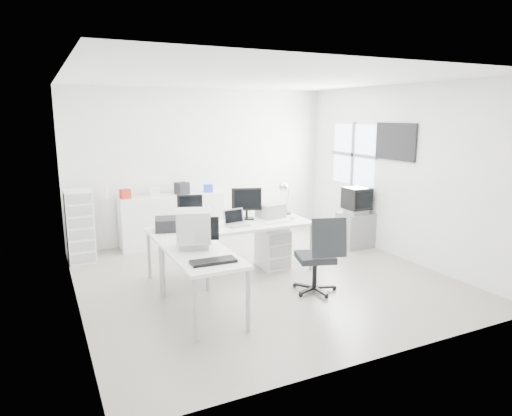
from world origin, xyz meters
name	(u,v)px	position (x,y,z in m)	size (l,w,h in m)	color
floor	(262,278)	(0.00, 0.00, 0.00)	(5.00, 5.00, 0.01)	#AFAD9D
ceiling	(263,79)	(0.00, 0.00, 2.80)	(5.00, 5.00, 0.01)	white
back_wall	(203,165)	(0.00, 2.50, 1.40)	(5.00, 0.02, 2.80)	white
left_wall	(70,196)	(-2.50, 0.00, 1.40)	(0.02, 5.00, 2.80)	white
right_wall	(399,173)	(2.50, 0.00, 1.40)	(0.02, 5.00, 2.80)	white
window	(353,155)	(2.48, 1.20, 1.60)	(0.02, 1.20, 1.10)	white
wall_picture	(396,142)	(2.47, 0.10, 1.90)	(0.04, 0.90, 0.60)	black
main_desk	(232,250)	(-0.33, 0.33, 0.38)	(2.40, 0.80, 0.75)	white
side_desk	(202,283)	(-1.18, -0.77, 0.38)	(0.70, 1.40, 0.75)	white
drawer_pedestal	(273,248)	(0.37, 0.38, 0.30)	(0.40, 0.50, 0.60)	white
inkjet_printer	(173,224)	(-1.18, 0.43, 0.84)	(0.48, 0.38, 0.17)	black
lcd_monitor_small	(190,210)	(-0.88, 0.58, 0.98)	(0.36, 0.21, 0.46)	black
lcd_monitor_large	(247,204)	(0.02, 0.58, 0.99)	(0.46, 0.18, 0.47)	black
laptop	(238,218)	(-0.28, 0.23, 0.87)	(0.36, 0.37, 0.24)	#B7B7BA
white_keyboard	(276,222)	(0.32, 0.18, 0.76)	(0.41, 0.13, 0.02)	white
white_mouse	(292,218)	(0.62, 0.23, 0.78)	(0.06, 0.06, 0.06)	white
laser_printer	(271,210)	(0.42, 0.55, 0.86)	(0.38, 0.33, 0.22)	#9D9D9D
desk_lamp	(288,201)	(0.77, 0.63, 0.97)	(0.15, 0.15, 0.44)	silver
crt_monitor	(194,228)	(-1.18, -0.52, 1.00)	(0.43, 0.43, 0.49)	#B7B7BA
black_keyboard	(213,261)	(-1.18, -1.17, 0.77)	(0.50, 0.20, 0.03)	black
office_chair	(315,254)	(0.40, -0.77, 0.53)	(0.61, 0.61, 1.05)	#222527
tv_cabinet	(355,230)	(2.22, 0.71, 0.31)	(0.56, 0.46, 0.61)	slate
crt_tv	(357,201)	(2.22, 0.71, 0.84)	(0.50, 0.48, 0.45)	black
sideboard	(172,220)	(-0.70, 2.24, 0.46)	(1.84, 0.46, 0.92)	white
clutter_box_a	(125,194)	(-1.50, 2.24, 1.00)	(0.16, 0.14, 0.16)	#A62317
clutter_box_b	(154,192)	(-1.00, 2.24, 1.00)	(0.16, 0.14, 0.16)	white
clutter_box_c	(182,188)	(-0.50, 2.24, 1.03)	(0.21, 0.20, 0.21)	black
clutter_box_d	(208,188)	(0.00, 2.24, 0.99)	(0.15, 0.13, 0.15)	#1A41BC
clutter_bottle	(107,193)	(-1.80, 2.28, 1.03)	(0.07, 0.07, 0.22)	white
filing_cabinet	(80,226)	(-2.28, 1.95, 0.58)	(0.41, 0.48, 1.16)	white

